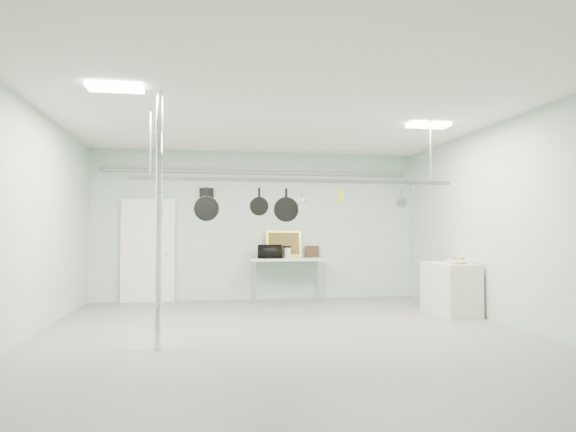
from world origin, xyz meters
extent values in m
plane|color=gray|center=(0.00, 0.00, 0.00)|extent=(8.00, 8.00, 0.00)
cube|color=silver|center=(0.00, 0.00, 3.19)|extent=(7.00, 8.00, 0.02)
cube|color=#9FBFB0|center=(0.00, 3.99, 1.60)|extent=(7.00, 0.02, 3.20)
cube|color=#9FBFB0|center=(3.49, 0.00, 1.60)|extent=(0.02, 8.00, 3.20)
cube|color=silver|center=(-2.30, 3.94, 1.05)|extent=(1.10, 0.10, 2.20)
cube|color=black|center=(-1.10, 3.97, 2.25)|extent=(0.30, 0.04, 0.30)
cylinder|color=gray|center=(0.00, 3.90, 2.75)|extent=(6.60, 0.07, 0.07)
cylinder|color=silver|center=(-1.70, -0.60, 1.60)|extent=(0.08, 0.08, 3.20)
cube|color=#B0CFC1|center=(0.60, 3.60, 0.88)|extent=(1.60, 0.70, 0.05)
cylinder|color=#B7B7BC|center=(-0.12, 3.32, 0.43)|extent=(0.04, 0.04, 0.86)
cylinder|color=#B7B7BC|center=(-0.12, 3.88, 0.43)|extent=(0.04, 0.04, 0.86)
cylinder|color=#B7B7BC|center=(1.32, 3.32, 0.43)|extent=(0.04, 0.04, 0.86)
cylinder|color=#B7B7BC|center=(1.32, 3.88, 0.43)|extent=(0.04, 0.04, 0.86)
cube|color=beige|center=(3.15, 1.40, 0.45)|extent=(0.60, 1.20, 0.90)
cube|color=#B7B7BC|center=(0.20, 0.30, 2.20)|extent=(4.80, 0.06, 0.06)
cylinder|color=#B7B7BC|center=(-1.90, 0.30, 2.70)|extent=(0.02, 0.02, 0.94)
cylinder|color=#B7B7BC|center=(2.30, 0.30, 2.70)|extent=(0.02, 0.02, 0.94)
cube|color=white|center=(-2.20, -0.80, 3.16)|extent=(0.65, 0.30, 0.05)
cube|color=white|center=(2.40, 0.60, 3.16)|extent=(0.65, 0.30, 0.05)
imported|color=black|center=(0.23, 3.60, 1.05)|extent=(0.55, 0.41, 0.28)
cylinder|color=silver|center=(0.59, 3.62, 1.01)|extent=(0.19, 0.19, 0.22)
cube|color=gold|center=(0.56, 3.90, 1.20)|extent=(0.78, 0.15, 0.58)
cube|color=#321F11|center=(1.19, 3.90, 1.03)|extent=(0.30, 0.09, 0.25)
imported|color=white|center=(3.16, 1.11, 0.94)|extent=(0.37, 0.37, 0.08)
camera|label=1|loc=(-1.14, -7.11, 1.42)|focal=32.00mm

